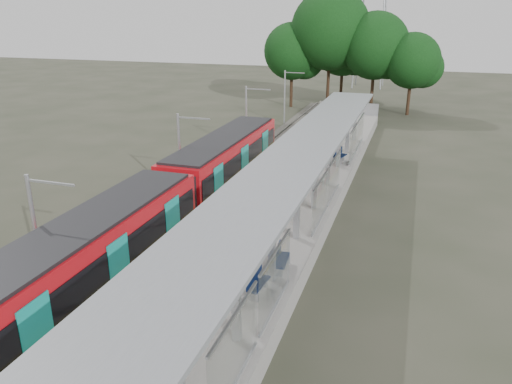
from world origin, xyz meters
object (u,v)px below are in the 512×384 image
info_pillar_near (147,363)px  info_pillar_far (299,191)px  train (173,198)px  litter_bin (234,288)px  bench_far (339,155)px  bench_near (257,282)px  bench_mid (280,258)px

info_pillar_near → info_pillar_far: size_ratio=1.10×
train → info_pillar_far: bearing=35.1°
info_pillar_far → litter_bin: 10.16m
bench_far → info_pillar_near: 23.90m
info_pillar_near → litter_bin: (0.69, 5.00, -0.33)m
train → litter_bin: train is taller
train → bench_near: 8.46m
info_pillar_far → litter_bin: size_ratio=1.89×
info_pillar_near → train: bearing=97.1°
bench_far → bench_mid: bearing=-75.3°
bench_far → info_pillar_near: (-1.51, -23.85, 0.23)m
bench_far → litter_bin: 18.87m
info_pillar_far → litter_bin: bearing=-108.3°
bench_mid → train: bearing=145.4°
train → bench_mid: bearing=-28.9°
bench_mid → info_pillar_far: 7.62m
train → bench_near: (6.26, -5.66, -0.56)m
info_pillar_near → info_pillar_far: (0.68, 15.16, -0.07)m
bench_near → bench_far: size_ratio=0.93×
bench_near → bench_far: 18.27m
bench_mid → info_pillar_far: info_pillar_far is taller
train → bench_far: bearing=63.1°
info_pillar_near → litter_bin: info_pillar_near is taller
train → info_pillar_near: (4.88, -11.25, -0.30)m
bench_mid → info_pillar_near: 7.80m
train → info_pillar_near: 12.26m
train → info_pillar_far: train is taller
bench_mid → litter_bin: (-1.01, -2.60, -0.11)m
bench_near → info_pillar_far: (-0.70, 9.58, 0.19)m
train → bench_mid: size_ratio=18.54×
info_pillar_near → litter_bin: size_ratio=2.08×
bench_mid → info_pillar_far: size_ratio=0.95×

